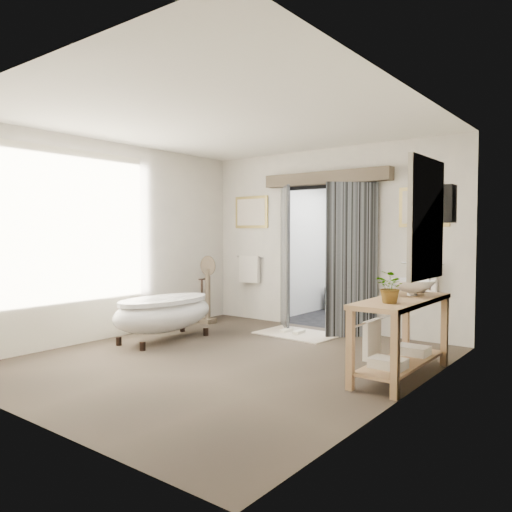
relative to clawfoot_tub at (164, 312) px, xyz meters
The scene contains 13 objects.
ground_plane 1.52m from the clawfoot_tub, 11.21° to the right, with size 5.00×5.00×0.00m, color brown.
room_shell 2.05m from the clawfoot_tub, 15.67° to the right, with size 4.52×5.02×2.91m.
shower_room 4.01m from the clawfoot_tub, 68.89° to the left, with size 2.22×2.01×2.51m.
back_wall_dressing 2.74m from the clawfoot_tub, 54.83° to the left, with size 3.82×0.71×2.52m.
clawfoot_tub is the anchor object (origin of this frame).
vanity 3.40m from the clawfoot_tub, ahead, with size 0.57×1.60×0.85m.
pedestal_mirror 1.46m from the clawfoot_tub, 107.53° to the left, with size 0.34×0.22×1.16m.
rug 2.05m from the clawfoot_tub, 49.68° to the left, with size 1.20×0.80×0.01m, color beige.
slippers 1.99m from the clawfoot_tub, 51.81° to the left, with size 0.33×0.25×0.05m.
basin 3.49m from the clawfoot_tub, 10.92° to the left, with size 0.52×0.52×0.18m, color white.
plant 3.51m from the clawfoot_tub, ahead, with size 0.30×0.26×0.33m, color gray.
soap_bottle_a 3.33m from the clawfoot_tub, ahead, with size 0.08×0.08×0.17m, color gray.
soap_bottle_b 3.56m from the clawfoot_tub, 16.13° to the left, with size 0.14×0.14×0.18m, color gray.
Camera 1 is at (3.98, -4.56, 1.56)m, focal length 35.00 mm.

